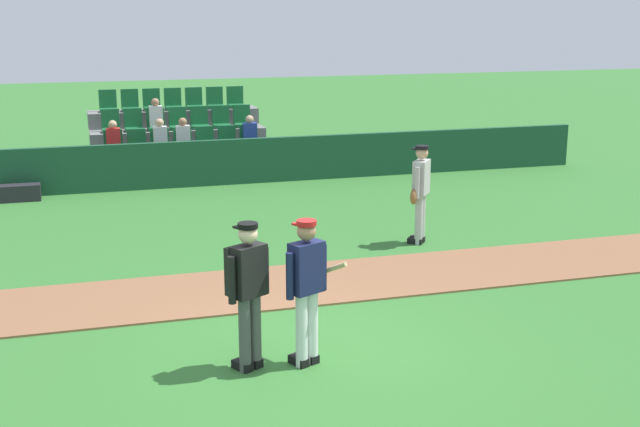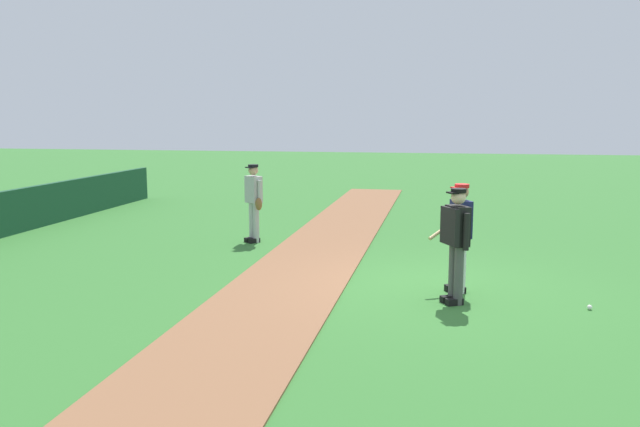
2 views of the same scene
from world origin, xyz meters
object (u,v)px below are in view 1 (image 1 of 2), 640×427
at_px(batter_navy_jersey, 307,286).
at_px(runner_grey_jersey, 420,191).
at_px(equipment_bag, 19,193).
at_px(umpire_home_plate, 248,287).

bearing_deg(batter_navy_jersey, runner_grey_jersey, 53.28).
bearing_deg(batter_navy_jersey, equipment_bag, 110.17).
bearing_deg(umpire_home_plate, runner_grey_jersey, 47.59).
xyz_separation_m(umpire_home_plate, equipment_bag, (-3.00, 9.95, -0.82)).
xyz_separation_m(runner_grey_jersey, equipment_bag, (-7.00, 5.57, -0.78)).
distance_m(runner_grey_jersey, equipment_bag, 8.98).
xyz_separation_m(batter_navy_jersey, equipment_bag, (-3.68, 10.02, -0.79)).
distance_m(umpire_home_plate, runner_grey_jersey, 5.93).
xyz_separation_m(batter_navy_jersey, umpire_home_plate, (-0.68, 0.08, 0.03)).
relative_size(umpire_home_plate, equipment_bag, 1.96).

